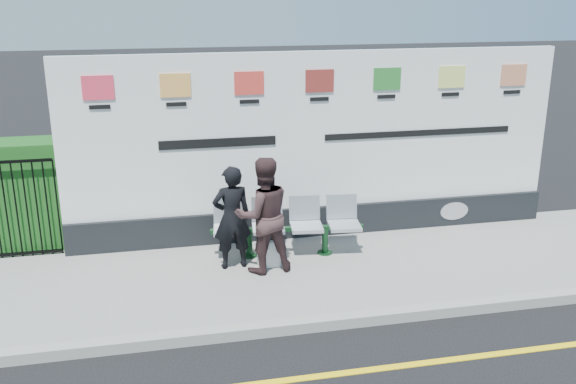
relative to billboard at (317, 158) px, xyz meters
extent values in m
plane|color=black|center=(-0.50, -3.85, -1.42)|extent=(80.00, 80.00, 0.00)
cube|color=gray|center=(-0.50, -1.35, -1.36)|extent=(14.00, 3.00, 0.12)
cube|color=gray|center=(-0.50, -2.85, -1.35)|extent=(14.00, 0.18, 0.14)
cube|color=yellow|center=(-0.50, -3.85, -1.42)|extent=(14.00, 0.10, 0.01)
cube|color=black|center=(0.00, 0.00, -1.05)|extent=(8.00, 0.30, 0.50)
cube|color=white|center=(0.00, 0.00, 0.45)|extent=(8.00, 0.14, 2.50)
imported|color=black|center=(-1.53, -1.04, -0.53)|extent=(0.60, 0.42, 1.54)
imported|color=#382525|center=(-1.11, -1.26, -0.45)|extent=(0.90, 0.74, 1.70)
cube|color=black|center=(-0.95, -0.75, -0.73)|extent=(0.27, 0.16, 0.19)
cube|color=white|center=(-1.01, -1.12, -1.14)|extent=(0.32, 0.19, 0.32)
camera|label=1|loc=(-2.56, -9.69, 2.64)|focal=40.00mm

